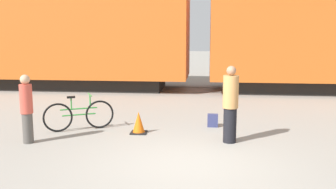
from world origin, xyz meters
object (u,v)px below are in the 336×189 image
Objects in this scene: freight_train at (199,20)px; person_in_red at (27,108)px; backpack at (213,120)px; traffic_cone at (139,123)px; bicycle_green at (79,115)px; person_in_tan at (230,104)px.

person_in_red is at bearing -113.78° from freight_train.
freight_train is 18.02× the size of person_in_red.
backpack is 0.62× the size of traffic_cone.
bicycle_green is at bearing -170.33° from person_in_red.
person_in_red reaches higher than backpack.
bicycle_green is at bearing -120.52° from person_in_tan.
person_in_red reaches higher than bicycle_green.
bicycle_green is 1.55m from person_in_red.
person_in_tan is (3.83, -0.73, 0.50)m from bicycle_green.
backpack is at bearing 156.93° from person_in_red.
traffic_cone is (-1.33, -7.34, -2.74)m from freight_train.
freight_train is 7.08m from backpack.
person_in_red is 4.66m from person_in_tan.
backpack is at bearing -85.27° from freight_train.
person_in_red is 4.74m from backpack.
person_in_red is (-0.80, -1.26, 0.42)m from bicycle_green.
person_in_red is at bearing -103.20° from person_in_tan.
person_in_tan is (0.91, -7.92, -2.10)m from freight_train.
bicycle_green is 3.54m from backpack.
bicycle_green is 4.85× the size of backpack.
bicycle_green is at bearing 174.64° from traffic_cone.
freight_train reaches higher than traffic_cone.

